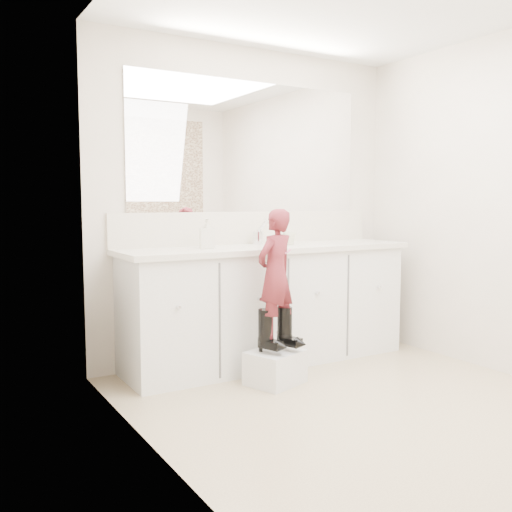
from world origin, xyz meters
TOP-DOWN VIEW (x-y plane):
  - floor at (0.00, 0.00)m, footprint 3.00×3.00m
  - wall_back at (0.00, 1.50)m, footprint 2.60×0.00m
  - wall_left at (-1.30, 0.00)m, footprint 0.00×3.00m
  - vanity_cabinet at (0.00, 1.23)m, footprint 2.20×0.55m
  - countertop at (0.00, 1.21)m, footprint 2.28×0.58m
  - backsplash at (0.00, 1.49)m, footprint 2.28×0.03m
  - mirror at (0.00, 1.49)m, footprint 2.00×0.02m
  - faucet at (0.00, 1.38)m, footprint 0.08×0.08m
  - cup at (0.19, 1.22)m, footprint 0.13×0.13m
  - soap_bottle at (-0.51, 1.22)m, footprint 0.12×0.12m
  - step_stool at (-0.24, 0.75)m, footprint 0.42×0.39m
  - boot_left at (-0.31, 0.75)m, footprint 0.16×0.22m
  - boot_right at (-0.16, 0.75)m, footprint 0.16×0.22m
  - toddler at (-0.24, 0.75)m, footprint 0.36×0.29m
  - toothbrush at (-0.17, 0.75)m, footprint 0.13×0.06m

SIDE VIEW (x-z plane):
  - floor at x=0.00m, z-range 0.00..0.00m
  - step_stool at x=-0.24m, z-range 0.00..0.22m
  - boot_left at x=-0.31m, z-range 0.22..0.51m
  - boot_right at x=-0.16m, z-range 0.22..0.51m
  - vanity_cabinet at x=0.00m, z-range 0.00..0.85m
  - toddler at x=-0.24m, z-range 0.32..1.17m
  - countertop at x=0.00m, z-range 0.85..0.89m
  - toothbrush at x=-0.17m, z-range 0.84..0.90m
  - cup at x=0.19m, z-range 0.89..0.98m
  - faucet at x=0.00m, z-range 0.89..0.99m
  - soap_bottle at x=-0.51m, z-range 0.89..1.10m
  - backsplash at x=0.00m, z-range 0.89..1.14m
  - wall_back at x=0.00m, z-range -0.10..2.50m
  - wall_left at x=-1.30m, z-range -0.30..2.70m
  - mirror at x=0.00m, z-range 1.14..2.14m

